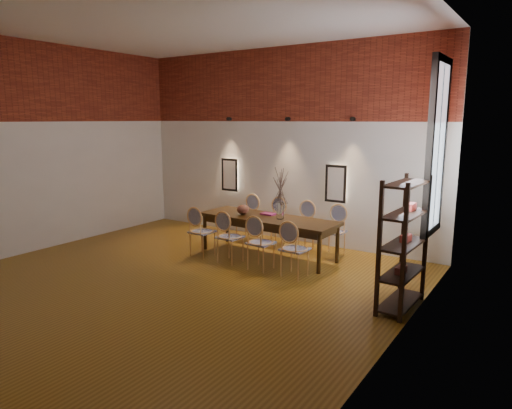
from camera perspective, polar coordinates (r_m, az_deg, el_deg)
The scene contains 30 objects.
floor at distance 7.34m, azimuth -11.30°, elevation -10.00°, with size 7.00×7.00×0.02m, color brown.
ceiling at distance 7.03m, azimuth -12.58°, elevation 22.39°, with size 7.00×7.00×0.02m, color silver.
wall_back at distance 9.71m, azimuth 3.30°, elevation 7.38°, with size 7.00×0.10×4.00m, color silver.
wall_left at distance 9.75m, azimuth -26.80°, elevation 6.28°, with size 0.10×7.00×4.00m, color silver.
wall_right at distance 5.03m, azimuth 17.85°, elevation 3.83°, with size 0.10×7.00×4.00m, color silver.
brick_band_back at distance 9.66m, azimuth 3.16°, elevation 14.79°, with size 7.00×0.02×1.50m, color maroon.
brick_band_left at distance 9.70m, azimuth -27.23°, elevation 13.64°, with size 0.02×7.00×1.50m, color maroon.
brick_band_right at distance 5.07m, azimuth 17.90°, elevation 18.07°, with size 0.02×7.00×1.50m, color maroon.
niche_left at distance 10.41m, azimuth -3.22°, elevation 3.73°, with size 0.36×0.06×0.66m, color #FFEAC6.
niche_right at distance 9.10m, azimuth 10.01°, elevation 2.59°, with size 0.36×0.06×0.66m, color #FFEAC6.
spot_fixture_left at distance 10.31m, azimuth -3.39°, elevation 10.63°, with size 0.08×0.08×0.10m, color black.
spot_fixture_mid at distance 9.48m, azimuth 3.99°, elevation 10.62°, with size 0.08×0.08×0.10m, color black.
spot_fixture_right at distance 8.87m, azimuth 11.99°, elevation 10.42°, with size 0.08×0.08×0.10m, color black.
window_glass at distance 6.98m, azimuth 21.80°, elevation 6.59°, with size 0.02×0.78×2.38m, color silver.
window_frame at distance 6.98m, azimuth 21.64°, elevation 6.61°, with size 0.08×0.90×2.50m, color black.
window_mullion at distance 6.98m, azimuth 21.64°, elevation 6.61°, with size 0.06×0.06×2.40m, color black.
dining_table at distance 8.60m, azimuth 1.48°, elevation -4.01°, with size 2.69×0.86×0.75m, color #321D0A.
chair_near_a at distance 8.63m, azimuth -6.74°, elevation -3.37°, with size 0.44×0.44×0.94m, color tan, non-canonical shape.
chair_near_b at distance 8.21m, azimuth -3.25°, elevation -4.05°, with size 0.44×0.44×0.94m, color tan, non-canonical shape.
chair_near_c at distance 7.82m, azimuth 0.62°, elevation -4.78°, with size 0.44×0.44×0.94m, color tan, non-canonical shape.
chair_near_d at distance 7.48m, azimuth 4.87°, elevation -5.55°, with size 0.44×0.44×0.94m, color tan, non-canonical shape.
chair_far_a at distance 9.71m, azimuth -1.11°, elevation -1.73°, with size 0.44×0.44×0.94m, color tan, non-canonical shape.
chair_far_b at distance 9.33m, azimuth 2.21°, elevation -2.24°, with size 0.44×0.44×0.94m, color tan, non-canonical shape.
chair_far_c at distance 8.99m, azimuth 5.80°, elevation -2.78°, with size 0.44×0.44×0.94m, color tan, non-canonical shape.
chair_far_d at distance 8.69m, azimuth 9.65°, elevation -3.36°, with size 0.44×0.44×0.94m, color tan, non-canonical shape.
vase at distance 8.34m, azimuth 3.06°, elevation -0.79°, with size 0.14×0.14×0.30m, color silver.
dried_branches at distance 8.26m, azimuth 3.09°, elevation 2.27°, with size 0.50×0.50×0.70m, color #4F3A32, non-canonical shape.
bowl at distance 8.76m, azimuth -1.64°, elevation -0.61°, with size 0.24×0.24×0.18m, color brown.
book at distance 8.71m, azimuth 1.51°, elevation -1.19°, with size 0.26×0.18×0.03m, color #7D2058.
shelving_rack at distance 6.44m, azimuth 17.95°, elevation -4.74°, with size 0.38×1.00×1.80m, color black, non-canonical shape.
Camera 1 is at (4.91, -4.81, 2.55)m, focal length 32.00 mm.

